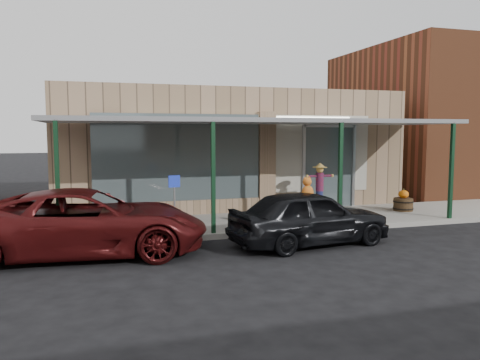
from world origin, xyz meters
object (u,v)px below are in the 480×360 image
object	(u,v)px
parked_sedan	(310,217)
car_maroon	(87,222)
handicap_sign	(174,196)
barrel_pumpkin	(403,203)
barrel_scarecrow	(319,197)

from	to	relation	value
parked_sedan	car_maroon	bearing A→B (deg)	75.51
parked_sedan	car_maroon	distance (m)	5.18
car_maroon	parked_sedan	bearing A→B (deg)	-91.08
handicap_sign	parked_sedan	distance (m)	3.48
car_maroon	barrel_pumpkin	bearing A→B (deg)	-71.60
parked_sedan	barrel_pumpkin	bearing A→B (deg)	-66.79
barrel_scarecrow	car_maroon	size ratio (longest dim) A/B	0.30
barrel_scarecrow	barrel_pumpkin	size ratio (longest dim) A/B	2.02
barrel_pumpkin	handicap_sign	distance (m)	7.86
barrel_scarecrow	car_maroon	world-z (taller)	barrel_scarecrow
handicap_sign	parked_sedan	xyz separation A→B (m)	(3.02, -1.67, -0.42)
parked_sedan	barrel_scarecrow	bearing A→B (deg)	-37.97
parked_sedan	car_maroon	size ratio (longest dim) A/B	0.78
handicap_sign	barrel_pumpkin	bearing A→B (deg)	-2.99
barrel_pumpkin	parked_sedan	bearing A→B (deg)	-148.63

